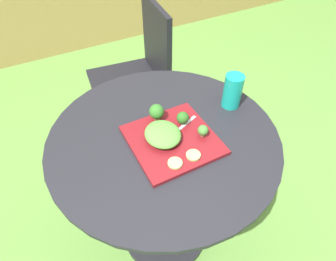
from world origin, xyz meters
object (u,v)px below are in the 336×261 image
salad_plate (173,140)px  drinking_glass (232,93)px  patio_chair (140,68)px  fork (179,129)px

salad_plate → drinking_glass: (0.30, 0.07, 0.05)m
patio_chair → drinking_glass: patio_chair is taller
drinking_glass → patio_chair: bearing=95.9°
drinking_glass → fork: 0.27m
salad_plate → patio_chair: bearing=74.8°
patio_chair → salad_plate: bearing=-105.2°
patio_chair → fork: patio_chair is taller
patio_chair → fork: (-0.18, -0.79, 0.25)m
salad_plate → drinking_glass: size_ratio=2.12×
patio_chair → salad_plate: 0.88m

